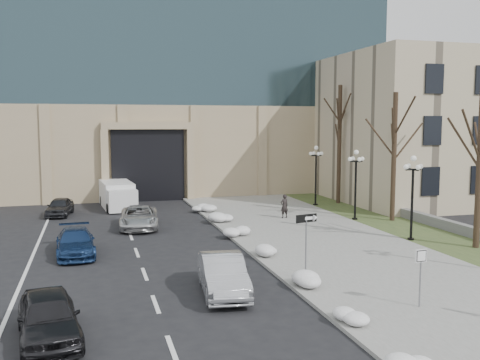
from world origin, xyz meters
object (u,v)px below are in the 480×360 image
Objects in this scene: box_truck at (118,195)px; car_a at (48,317)px; car_d at (139,217)px; pedestrian at (284,206)px; lamppost_b at (413,186)px; lamppost_c at (356,175)px; lamppost_d at (316,167)px; car_b at (223,275)px; keep_sign at (421,266)px; car_e at (60,207)px; one_way_sign at (310,226)px; car_c at (75,242)px.

car_a is at bearing -102.40° from box_truck.
pedestrian reaches higher than car_d.
lamppost_b is 1.00× the size of lamppost_c.
lamppost_d is at bearing 90.00° from lamppost_b.
box_truck is 1.34× the size of lamppost_c.
lamppost_d reaches higher than pedestrian.
car_b is 0.95× the size of lamppost_b.
lamppost_c is (5.97, 16.08, 1.48)m from keep_sign.
lamppost_d is at bearing 6.23° from car_e.
car_d is 2.28× the size of keep_sign.
lamppost_d reaches higher than car_b.
car_d is at bearing -160.22° from lamppost_d.
lamppost_d is at bearing 63.40° from car_b.
keep_sign is (2.33, -4.31, -0.72)m from one_way_sign.
car_c reaches higher than car_e.
car_c is at bearing 79.64° from car_a.
box_truck reaches higher than car_c.
lamppost_b is at bearing -27.04° from car_e.
keep_sign is at bearing 71.49° from pedestrian.
keep_sign is at bearing -10.92° from car_a.
pedestrian is at bearing 118.13° from lamppost_b.
lamppost_c reaches higher than pedestrian.
car_e is (-4.99, 6.04, -0.05)m from car_d.
pedestrian is at bearing 79.59° from keep_sign.
pedestrian is at bearing 61.53° from one_way_sign.
one_way_sign is at bearing -51.54° from car_e.
pedestrian is at bearing 158.78° from lamppost_c.
pedestrian is 6.85m from lamppost_d.
keep_sign is 0.46× the size of lamppost_c.
lamppost_d is (19.11, -0.97, 2.44)m from car_e.
box_truck is (3.29, 25.33, 0.22)m from car_a.
one_way_sign is 14.42m from lamppost_c.
lamppost_c is (19.11, -7.47, 2.44)m from car_e.
car_a is at bearing -95.50° from car_c.
box_truck is 22.78m from one_way_sign.
car_d is 19.33m from keep_sign.
car_d is 8.59m from box_truck.
car_a is at bearing 37.45° from pedestrian.
car_a is at bearing 171.34° from keep_sign.
pedestrian reaches higher than car_c.
car_b is 0.92× the size of car_d.
car_c is 0.70× the size of box_truck.
lamppost_d is at bearing 42.54° from car_a.
car_b is 22.60m from box_truck.
car_c is 14.90m from box_truck.
keep_sign is 0.46× the size of lamppost_b.
car_c is 2.05× the size of keep_sign.
one_way_sign is at bearing 12.23° from car_a.
car_b is (6.11, 2.90, 0.01)m from car_a.
box_truck is at bearing 75.01° from car_a.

